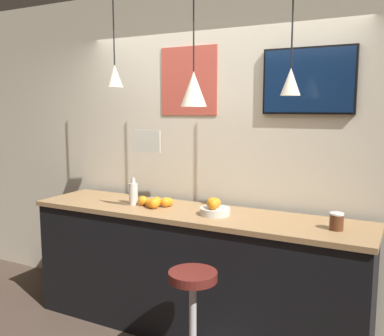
# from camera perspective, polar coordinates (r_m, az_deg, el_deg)

# --- Properties ---
(back_wall) EXTENTS (8.00, 0.06, 2.90)m
(back_wall) POSITION_cam_1_polar(r_m,az_deg,el_deg) (3.77, 3.03, 2.02)
(back_wall) COLOR beige
(back_wall) RESTS_ON ground_plane
(service_counter) EXTENTS (2.81, 0.64, 1.02)m
(service_counter) POSITION_cam_1_polar(r_m,az_deg,el_deg) (3.61, -0.00, -13.60)
(service_counter) COLOR black
(service_counter) RESTS_ON ground_plane
(bar_stool) EXTENTS (0.39, 0.39, 0.78)m
(bar_stool) POSITION_cam_1_polar(r_m,az_deg,el_deg) (3.00, 0.11, -18.63)
(bar_stool) COLOR #B7B7BC
(bar_stool) RESTS_ON ground_plane
(fruit_bowl) EXTENTS (0.24, 0.24, 0.14)m
(fruit_bowl) POSITION_cam_1_polar(r_m,az_deg,el_deg) (3.33, 2.99, -5.36)
(fruit_bowl) COLOR beige
(fruit_bowl) RESTS_ON service_counter
(orange_pile) EXTENTS (0.29, 0.21, 0.09)m
(orange_pile) POSITION_cam_1_polar(r_m,az_deg,el_deg) (3.60, -4.89, -4.58)
(orange_pile) COLOR orange
(orange_pile) RESTS_ON service_counter
(juice_bottle) EXTENTS (0.07, 0.07, 0.23)m
(juice_bottle) POSITION_cam_1_polar(r_m,az_deg,el_deg) (3.70, -7.82, -3.36)
(juice_bottle) COLOR silver
(juice_bottle) RESTS_ON service_counter
(spread_jar) EXTENTS (0.09, 0.09, 0.12)m
(spread_jar) POSITION_cam_1_polar(r_m,az_deg,el_deg) (3.08, 18.72, -6.77)
(spread_jar) COLOR #562D19
(spread_jar) RESTS_ON service_counter
(pendant_lamp_left) EXTENTS (0.14, 0.14, 0.79)m
(pendant_lamp_left) POSITION_cam_1_polar(r_m,az_deg,el_deg) (3.81, -10.26, 12.05)
(pendant_lamp_left) COLOR black
(pendant_lamp_middle) EXTENTS (0.21, 0.21, 0.95)m
(pendant_lamp_middle) POSITION_cam_1_polar(r_m,az_deg,el_deg) (3.39, 0.22, 10.53)
(pendant_lamp_middle) COLOR black
(pendant_lamp_right) EXTENTS (0.14, 0.14, 0.87)m
(pendant_lamp_right) POSITION_cam_1_polar(r_m,az_deg,el_deg) (3.12, 13.02, 11.31)
(pendant_lamp_right) COLOR black
(mounted_tv) EXTENTS (0.71, 0.04, 0.51)m
(mounted_tv) POSITION_cam_1_polar(r_m,az_deg,el_deg) (3.45, 15.25, 11.15)
(mounted_tv) COLOR black
(hanging_menu_board) EXTENTS (0.24, 0.01, 0.17)m
(hanging_menu_board) POSITION_cam_1_polar(r_m,az_deg,el_deg) (3.30, -6.06, 3.62)
(hanging_menu_board) COLOR white
(wall_poster) EXTENTS (0.55, 0.01, 0.60)m
(wall_poster) POSITION_cam_1_polar(r_m,az_deg,el_deg) (3.83, -0.46, 11.52)
(wall_poster) COLOR #C64C3D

